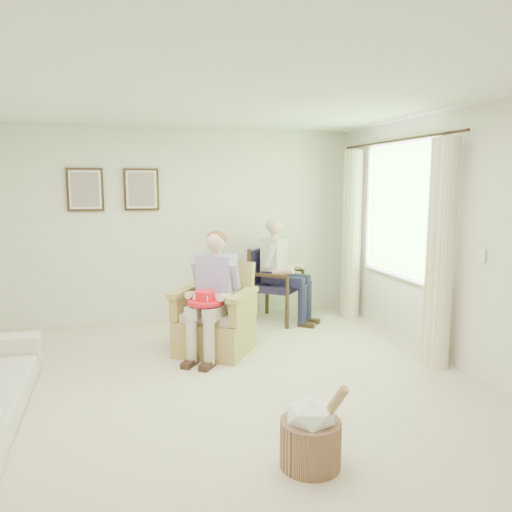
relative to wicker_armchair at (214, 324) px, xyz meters
name	(u,v)px	position (x,y,z in m)	size (l,w,h in m)	color
floor	(218,399)	(-0.22, -1.26, -0.31)	(5.50, 5.50, 0.00)	beige
back_wall	(176,225)	(-0.22, 1.49, 0.99)	(5.00, 0.04, 2.60)	silver
front_wall	(392,369)	(-0.22, -4.01, 0.99)	(5.00, 0.04, 2.60)	silver
right_wall	(470,242)	(2.28, -1.26, 0.99)	(0.04, 5.50, 2.60)	silver
ceiling	(214,89)	(-0.22, -1.26, 2.29)	(5.00, 5.50, 0.02)	white
window	(400,207)	(2.25, -0.06, 1.27)	(0.13, 2.50, 1.63)	#2D6B23
curtain_left	(440,255)	(2.11, -1.04, 0.84)	(0.34, 0.34, 2.30)	#F1E4BC
curtain_right	(351,235)	(2.11, 0.92, 0.84)	(0.34, 0.34, 2.30)	#F1E4BC
framed_print_left	(85,190)	(-1.37, 1.45, 1.47)	(0.45, 0.05, 0.55)	#382114
framed_print_right	(141,189)	(-0.67, 1.45, 1.47)	(0.45, 0.05, 0.55)	#382114
wicker_armchair	(214,324)	(0.00, 0.00, 0.00)	(0.77, 0.76, 0.98)	#A7904E
wood_armchair	(275,281)	(1.05, 1.08, 0.22)	(0.63, 0.60, 0.98)	black
person_wicker	(216,286)	(0.00, -0.13, 0.46)	(0.40, 0.63, 1.32)	#C1B19B
person_dark	(278,263)	(1.05, 0.91, 0.49)	(0.40, 0.63, 1.37)	#191937
red_hat	(205,299)	(-0.15, -0.29, 0.35)	(0.37, 0.37, 0.14)	red
hatbox	(311,433)	(0.17, -2.44, -0.08)	(0.53, 0.53, 0.60)	#A7795B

